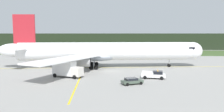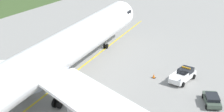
{
  "view_description": "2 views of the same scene",
  "coord_description": "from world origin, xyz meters",
  "views": [
    {
      "loc": [
        3.96,
        -55.66,
        9.92
      ],
      "look_at": [
        0.51,
        5.06,
        3.6
      ],
      "focal_mm": 34.38,
      "sensor_mm": 36.0,
      "label": 1
    },
    {
      "loc": [
        -37.67,
        -23.49,
        22.82
      ],
      "look_at": [
        5.39,
        0.79,
        3.98
      ],
      "focal_mm": 58.32,
      "sensor_mm": 36.0,
      "label": 2
    }
  ],
  "objects": [
    {
      "name": "ground",
      "position": [
        0.0,
        0.0,
        0.0
      ],
      "size": [
        320.0,
        320.0,
        0.0
      ],
      "primitive_type": "plane",
      "color": "gray"
    },
    {
      "name": "taxiway_centerline_main",
      "position": [
        -1.41,
        6.72,
        0.0
      ],
      "size": [
        79.45,
        9.56,
        0.01
      ],
      "primitive_type": "cube",
      "rotation": [
        0.0,
        0.0,
        0.12
      ],
      "color": "yellow",
      "rests_on": "ground"
    },
    {
      "name": "airliner",
      "position": [
        -2.27,
        6.62,
        4.7
      ],
      "size": [
        59.75,
        48.24,
        15.36
      ],
      "color": "white",
      "rests_on": "ground"
    },
    {
      "name": "ops_pickup_truck",
      "position": [
        10.67,
        -8.44,
        0.9
      ],
      "size": [
        5.45,
        2.83,
        1.94
      ],
      "color": "white",
      "rests_on": "ground"
    },
    {
      "name": "staff_car",
      "position": [
        5.52,
        -14.11,
        0.7
      ],
      "size": [
        4.58,
        3.41,
        1.3
      ],
      "color": "#425144",
      "rests_on": "ground"
    },
    {
      "name": "apron_cone",
      "position": [
        9.45,
        -4.22,
        0.33
      ],
      "size": [
        0.55,
        0.55,
        0.69
      ],
      "color": "black",
      "rests_on": "ground"
    }
  ]
}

